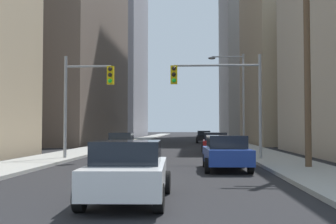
{
  "coord_description": "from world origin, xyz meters",
  "views": [
    {
      "loc": [
        1.69,
        -2.23,
        1.83
      ],
      "look_at": [
        0.0,
        28.1,
        3.02
      ],
      "focal_mm": 44.63,
      "sensor_mm": 36.0,
      "label": 1
    }
  ],
  "objects": [
    {
      "name": "sedan_beige",
      "position": [
        -3.4,
        28.17,
        0.77
      ],
      "size": [
        1.95,
        4.23,
        1.52
      ],
      "color": "#C6B793",
      "rests_on": "ground"
    },
    {
      "name": "traffic_signal_near_left",
      "position": [
        -4.36,
        21.39,
        4.0
      ],
      "size": [
        2.91,
        0.44,
        6.0
      ],
      "color": "gray",
      "rests_on": "ground"
    },
    {
      "name": "sedan_black",
      "position": [
        3.28,
        50.93,
        0.77
      ],
      "size": [
        1.95,
        4.22,
        1.52
      ],
      "color": "black",
      "rests_on": "ground"
    },
    {
      "name": "sidewalk_left",
      "position": [
        -6.5,
        50.0,
        0.07
      ],
      "size": [
        3.08,
        160.0,
        0.15
      ],
      "primitive_type": "cube",
      "color": "#9E9E99",
      "rests_on": "ground"
    },
    {
      "name": "building_left_mid_office",
      "position": [
        -17.3,
        49.98,
        17.52
      ],
      "size": [
        17.51,
        28.87,
        35.03
      ],
      "primitive_type": "cube",
      "color": "#66564C",
      "rests_on": "ground"
    },
    {
      "name": "utility_pole_right",
      "position": [
        6.81,
        16.39,
        5.23
      ],
      "size": [
        2.2,
        0.28,
        9.9
      ],
      "color": "brown",
      "rests_on": "ground"
    },
    {
      "name": "traffic_signal_near_right",
      "position": [
        3.33,
        21.39,
        4.1
      ],
      "size": [
        5.13,
        0.44,
        6.0
      ],
      "color": "gray",
      "rests_on": "ground"
    },
    {
      "name": "sedan_red",
      "position": [
        3.44,
        28.35,
        0.77
      ],
      "size": [
        1.95,
        4.25,
        1.52
      ],
      "color": "maroon",
      "rests_on": "ground"
    },
    {
      "name": "street_lamp_right",
      "position": [
        5.21,
        29.63,
        4.58
      ],
      "size": [
        2.75,
        0.32,
        7.5
      ],
      "color": "gray",
      "rests_on": "ground"
    },
    {
      "name": "sidewalk_right",
      "position": [
        6.5,
        50.0,
        0.07
      ],
      "size": [
        3.08,
        160.0,
        0.15
      ],
      "primitive_type": "cube",
      "color": "#9E9E99",
      "rests_on": "ground"
    },
    {
      "name": "sedan_white",
      "position": [
        0.12,
        8.11,
        0.77
      ],
      "size": [
        1.96,
        4.27,
        1.52
      ],
      "color": "white",
      "rests_on": "ground"
    },
    {
      "name": "sedan_blue",
      "position": [
        3.21,
        16.08,
        0.77
      ],
      "size": [
        1.95,
        4.26,
        1.52
      ],
      "color": "navy",
      "rests_on": "ground"
    }
  ]
}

